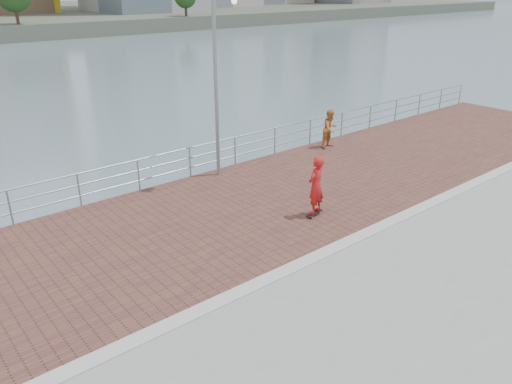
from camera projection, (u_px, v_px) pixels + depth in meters
water at (303, 326)px, 13.48m from camera, size 400.00×400.00×0.00m
brick_lane at (223, 215)px, 15.25m from camera, size 40.00×6.80×0.02m
curb at (306, 261)px, 12.69m from camera, size 40.00×0.40×0.06m
guardrail at (165, 165)px, 17.40m from camera, size 39.06×0.06×1.13m
street_lamp at (223, 41)px, 16.22m from camera, size 0.49×1.43×6.75m
skateboard at (315, 213)px, 15.21m from camera, size 0.74×0.36×0.08m
skateboarder at (316, 185)px, 14.86m from camera, size 0.74×0.58×1.79m
bystander at (330, 129)px, 21.15m from camera, size 0.81×0.64×1.63m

